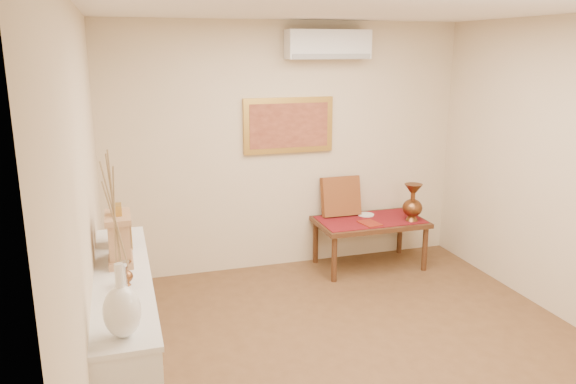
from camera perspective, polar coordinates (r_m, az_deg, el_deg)
name	(u,v)px	position (r m, az deg, el deg)	size (l,w,h in m)	color
floor	(371,364)	(4.67, 8.47, -16.87)	(4.50, 4.50, 0.00)	brown
ceiling	(386,4)	(4.01, 9.96, 18.32)	(4.50, 4.50, 0.00)	white
wall_back	(288,148)	(6.19, -0.02, 4.53)	(4.00, 0.02, 2.70)	beige
wall_left	(88,223)	(3.74, -19.64, -2.97)	(0.02, 4.50, 2.70)	beige
white_vase	(117,244)	(2.89, -17.01, -5.05)	(0.19, 0.19, 1.01)	white
candlestick	(125,279)	(3.48, -16.20, -8.50)	(0.11, 0.11, 0.22)	silver
brass_urn_small	(125,270)	(3.65, -16.19, -7.62)	(0.09, 0.09, 0.20)	brown
table_cloth	(370,220)	(6.34, 8.35, -2.79)	(1.14, 0.59, 0.01)	maroon
brass_urn_tall	(413,198)	(6.32, 12.57, -0.64)	(0.22, 0.22, 0.50)	brown
plate	(366,215)	(6.48, 7.92, -2.29)	(0.19, 0.19, 0.01)	white
menu	(370,223)	(6.17, 8.31, -3.16)	(0.18, 0.25, 0.01)	maroon
cushion	(341,196)	(6.39, 5.38, -0.43)	(0.45, 0.10, 0.45)	#5D1912
display_ledge	(127,342)	(4.06, -16.05, -14.45)	(0.37, 2.02, 0.98)	silver
mantel_clock	(120,238)	(4.02, -16.73, -4.45)	(0.17, 0.36, 0.41)	tan
wooden_chest	(119,229)	(4.38, -16.77, -3.60)	(0.16, 0.21, 0.24)	tan
low_table	(370,226)	(6.36, 8.33, -3.39)	(1.20, 0.70, 0.55)	#4B2916
painting	(289,125)	(6.12, 0.06, 6.79)	(1.00, 0.06, 0.60)	#B38939
ac_unit	(328,45)	(6.10, 4.07, 14.72)	(0.90, 0.25, 0.30)	silver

